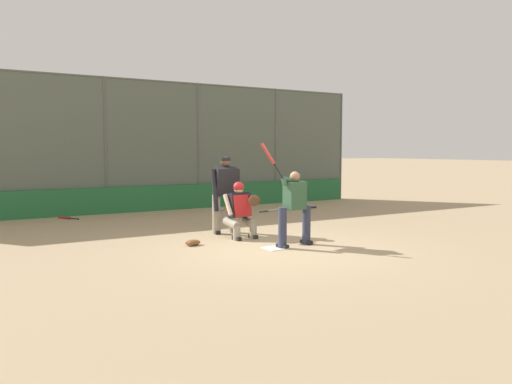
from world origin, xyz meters
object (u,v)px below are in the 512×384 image
at_px(catcher_behind_plate, 241,209).
at_px(spare_bat_first_base_side, 221,210).
at_px(spare_bat_by_padding, 66,218).
at_px(fielding_glove_on_dirt, 193,243).
at_px(batter_at_plate, 294,206).
at_px(spare_bat_third_base_side, 308,208).
at_px(spare_bat_near_backstop, 272,210).
at_px(umpire_home, 225,192).

relative_size(catcher_behind_plate, spare_bat_first_base_side, 1.73).
relative_size(spare_bat_by_padding, fielding_glove_on_dirt, 2.27).
relative_size(batter_at_plate, spare_bat_by_padding, 2.84).
xyz_separation_m(spare_bat_third_base_side, spare_bat_first_base_side, (2.77, -0.95, 0.00)).
bearing_deg(spare_bat_first_base_side, fielding_glove_on_dirt, -172.79).
distance_m(spare_bat_near_backstop, spare_bat_by_padding, 6.16).
bearing_deg(spare_bat_first_base_side, spare_bat_by_padding, 123.58).
relative_size(spare_bat_near_backstop, spare_bat_by_padding, 1.16).
bearing_deg(spare_bat_by_padding, spare_bat_third_base_side, -130.17).
xyz_separation_m(catcher_behind_plate, fielding_glove_on_dirt, (1.27, 0.26, -0.59)).
xyz_separation_m(catcher_behind_plate, spare_bat_by_padding, (2.83, -5.21, -0.62)).
distance_m(catcher_behind_plate, fielding_glove_on_dirt, 1.42).
bearing_deg(fielding_glove_on_dirt, spare_bat_near_backstop, -137.83).
bearing_deg(spare_bat_third_base_side, batter_at_plate, -124.02).
distance_m(umpire_home, spare_bat_near_backstop, 4.48).
bearing_deg(spare_bat_near_backstop, spare_bat_third_base_side, -15.56).
relative_size(spare_bat_near_backstop, fielding_glove_on_dirt, 2.63).
bearing_deg(umpire_home, spare_bat_near_backstop, -129.41).
height_order(batter_at_plate, umpire_home, batter_at_plate).
xyz_separation_m(spare_bat_near_backstop, spare_bat_first_base_side, (1.29, -1.00, 0.00)).
height_order(umpire_home, spare_bat_near_backstop, umpire_home).
height_order(umpire_home, fielding_glove_on_dirt, umpire_home).
bearing_deg(batter_at_plate, spare_bat_near_backstop, -127.40).
bearing_deg(fielding_glove_on_dirt, spare_bat_third_base_side, -145.48).
distance_m(spare_bat_by_padding, fielding_glove_on_dirt, 5.68).
distance_m(umpire_home, fielding_glove_on_dirt, 1.83).
bearing_deg(spare_bat_by_padding, spare_bat_first_base_side, -125.03).
relative_size(spare_bat_near_backstop, spare_bat_third_base_side, 0.99).
height_order(batter_at_plate, fielding_glove_on_dirt, batter_at_plate).
xyz_separation_m(spare_bat_by_padding, fielding_glove_on_dirt, (-1.56, 5.46, 0.03)).
xyz_separation_m(umpire_home, spare_bat_by_padding, (2.81, -4.49, -0.94)).
bearing_deg(batter_at_plate, fielding_glove_on_dirt, -42.19).
height_order(batter_at_plate, catcher_behind_plate, batter_at_plate).
bearing_deg(catcher_behind_plate, spare_bat_near_backstop, -134.30).
bearing_deg(spare_bat_by_padding, spare_bat_near_backstop, -133.19).
bearing_deg(catcher_behind_plate, fielding_glove_on_dirt, 7.23).
distance_m(batter_at_plate, spare_bat_by_padding, 7.41).
xyz_separation_m(catcher_behind_plate, spare_bat_first_base_side, (-1.86, -4.75, -0.62)).
xyz_separation_m(catcher_behind_plate, spare_bat_near_backstop, (-3.15, -3.74, -0.62)).
height_order(batter_at_plate, spare_bat_third_base_side, batter_at_plate).
bearing_deg(spare_bat_third_base_side, fielding_glove_on_dirt, -140.86).
xyz_separation_m(spare_bat_by_padding, spare_bat_third_base_side, (-7.45, 1.41, 0.00)).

